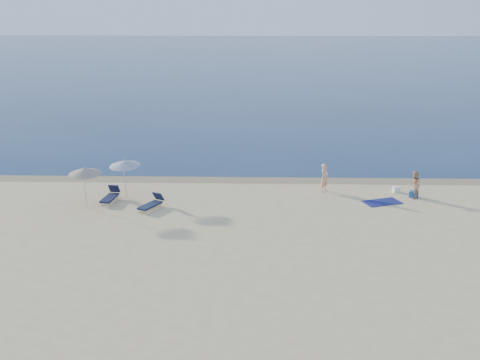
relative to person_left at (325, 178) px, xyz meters
The scene contains 12 objects.
ground 17.22m from the person_left, 94.96° to the right, with size 160.00×160.00×0.00m, color beige.
sea 82.88m from the person_left, 91.03° to the left, with size 240.00×160.00×0.01m, color #0B2347.
wet_sand_strip 2.84m from the person_left, 123.26° to the left, with size 240.00×1.60×0.00m, color #847254.
person_left is the anchor object (origin of this frame).
person_right 5.00m from the person_left, 12.69° to the right, with size 0.76×0.59×1.56m, color tan.
beach_towel 3.62m from the person_left, 32.43° to the right, with size 2.00×1.11×0.03m, color #101553.
white_bag 4.21m from the person_left, ahead, with size 0.36×0.31×0.31m, color white.
blue_cooler 5.07m from the person_left, 10.37° to the right, with size 0.50×0.36×0.36m, color #1B4F96.
umbrella_near 11.39m from the person_left, behind, with size 2.16×2.18×2.25m.
umbrella_far 13.41m from the person_left, 166.98° to the right, with size 1.77×1.79×2.27m.
lounger_left 12.18m from the person_left, behind, with size 0.80×1.83×0.78m.
lounger_right 10.06m from the person_left, 161.17° to the right, with size 1.29×1.78×0.76m.
Camera 1 is at (-2.51, -16.21, 10.61)m, focal length 45.00 mm.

